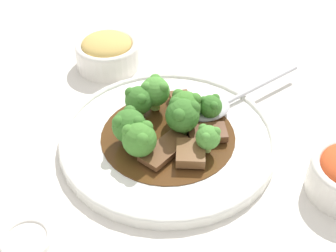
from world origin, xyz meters
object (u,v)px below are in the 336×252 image
object	(u,v)px
beef_strip_2	(165,149)
broccoli_floret_5	(129,125)
beef_strip_3	(208,133)
serving_spoon	(217,106)
beef_strip_0	(191,153)
broccoli_floret_2	(155,91)
broccoli_floret_7	(139,139)
broccoli_floret_1	(139,100)
main_plate	(168,138)
broccoli_floret_6	(183,115)
broccoli_floret_3	(208,137)
sauce_dish	(26,241)
side_bowl_appetizer	(107,52)
beef_strip_1	(182,104)
broccoli_floret_4	(211,106)
broccoli_floret_0	(185,106)

from	to	relation	value
beef_strip_2	broccoli_floret_5	size ratio (longest dim) A/B	1.52
broccoli_floret_5	beef_strip_3	bearing A→B (deg)	-2.31
beef_strip_2	serving_spoon	bearing A→B (deg)	41.47
beef_strip_3	beef_strip_0	bearing A→B (deg)	-128.71
broccoli_floret_2	broccoli_floret_7	bearing A→B (deg)	-108.82
broccoli_floret_1	broccoli_floret_2	size ratio (longest dim) A/B	0.89
broccoli_floret_1	broccoli_floret_2	distance (m)	0.03
main_plate	beef_strip_3	xyz separation A→B (m)	(0.06, -0.01, 0.01)
broccoli_floret_5	broccoli_floret_6	xyz separation A→B (m)	(0.08, 0.01, 0.00)
main_plate	beef_strip_2	size ratio (longest dim) A/B	3.99
broccoli_floret_7	beef_strip_3	bearing A→B (deg)	13.34
broccoli_floret_1	broccoli_floret_3	size ratio (longest dim) A/B	1.17
broccoli_floret_6	broccoli_floret_7	distance (m)	0.07
broccoli_floret_3	sauce_dish	bearing A→B (deg)	-155.57
beef_strip_0	beef_strip_2	xyz separation A→B (m)	(-0.03, 0.02, -0.00)
broccoli_floret_7	side_bowl_appetizer	world-z (taller)	broccoli_floret_7
beef_strip_0	beef_strip_3	distance (m)	0.05
broccoli_floret_2	broccoli_floret_7	size ratio (longest dim) A/B	1.09
broccoli_floret_3	broccoli_floret_7	bearing A→B (deg)	175.95
beef_strip_1	sauce_dish	xyz separation A→B (m)	(-0.22, -0.21, -0.02)
beef_strip_2	broccoli_floret_6	world-z (taller)	broccoli_floret_6
main_plate	broccoli_floret_3	xyz separation A→B (m)	(0.05, -0.04, 0.03)
side_bowl_appetizer	beef_strip_0	bearing A→B (deg)	-69.63
beef_strip_2	sauce_dish	size ratio (longest dim) A/B	1.31
beef_strip_2	side_bowl_appetizer	xyz separation A→B (m)	(-0.07, 0.26, 0.01)
broccoli_floret_4	broccoli_floret_0	bearing A→B (deg)	179.00
beef_strip_1	broccoli_floret_2	distance (m)	0.05
broccoli_floret_5	main_plate	bearing A→B (deg)	7.31
beef_strip_1	broccoli_floret_5	distance (m)	0.11
beef_strip_3	beef_strip_2	bearing A→B (deg)	-159.72
broccoli_floret_0	broccoli_floret_6	bearing A→B (deg)	-106.08
main_plate	broccoli_floret_1	world-z (taller)	broccoli_floret_1
beef_strip_1	broccoli_floret_6	xyz separation A→B (m)	(-0.01, -0.06, 0.03)
main_plate	broccoli_floret_3	distance (m)	0.07
main_plate	broccoli_floret_5	distance (m)	0.07
broccoli_floret_1	sauce_dish	size ratio (longest dim) A/B	0.80
beef_strip_2	broccoli_floret_0	size ratio (longest dim) A/B	1.58
broccoli_floret_5	broccoli_floret_2	bearing A→B (deg)	57.20
broccoli_floret_5	broccoli_floret_6	bearing A→B (deg)	4.43
broccoli_floret_5	serving_spoon	size ratio (longest dim) A/B	0.24
broccoli_floret_4	broccoli_floret_6	distance (m)	0.05
broccoli_floret_5	beef_strip_2	bearing A→B (deg)	-32.10
main_plate	broccoli_floret_2	world-z (taller)	broccoli_floret_2
broccoli_floret_1	broccoli_floret_6	size ratio (longest dim) A/B	0.86
broccoli_floret_2	sauce_dish	xyz separation A→B (m)	(-0.18, -0.21, -0.05)
serving_spoon	broccoli_floret_3	bearing A→B (deg)	-111.12
beef_strip_2	broccoli_floret_3	xyz separation A→B (m)	(0.06, -0.01, 0.02)
broccoli_floret_2	broccoli_floret_3	size ratio (longest dim) A/B	1.32
beef_strip_0	serving_spoon	bearing A→B (deg)	58.76
beef_strip_3	serving_spoon	size ratio (longest dim) A/B	0.26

